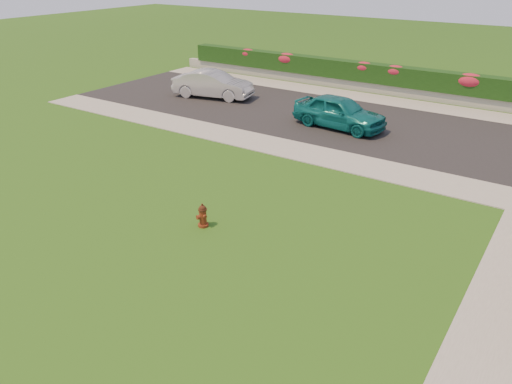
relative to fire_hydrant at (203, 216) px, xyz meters
The scene contains 14 objects.
ground 2.31m from the fire_hydrant, 48.16° to the right, with size 120.00×120.00×0.00m, color black.
street_far 12.78m from the fire_hydrant, 105.78° to the left, with size 26.00×8.00×0.04m, color black.
sidewalk_far 8.57m from the fire_hydrant, 121.52° to the left, with size 24.00×2.00×0.04m, color gray.
sidewalk_beyond 17.31m from the fire_hydrant, 88.26° to the left, with size 34.00×2.00×0.04m, color gray.
retaining_wall 18.81m from the fire_hydrant, 88.40° to the left, with size 34.00×0.40×0.60m, color gray.
hedge 18.92m from the fire_hydrant, 88.41° to the left, with size 32.00×0.90×1.10m, color black.
fire_hydrant is the anchor object (origin of this frame).
sedan_teal 11.19m from the fire_hydrant, 93.68° to the left, with size 1.82×4.52×1.54m, color #0D6164.
sedan_silver 15.43m from the fire_hydrant, 126.97° to the left, with size 1.62×4.65×1.53m, color #A9ACB1.
flower_clump_a 21.94m from the fire_hydrant, 120.93° to the left, with size 1.19×0.77×0.60m, color #BE203B.
flower_clump_b 20.51m from the fire_hydrant, 113.39° to the left, with size 1.42×0.91×0.71m, color #BE203B.
flower_clump_c 19.02m from the fire_hydrant, 98.22° to the left, with size 1.24×0.80×0.62m, color #BE203B.
flower_clump_d 18.84m from the fire_hydrant, 92.32° to the left, with size 1.28×0.82×0.64m, color #BE203B.
flower_clump_e 19.14m from the fire_hydrant, 79.65° to the left, with size 1.54×0.99×0.77m, color #BE203B.
Camera 1 is at (7.26, -8.54, 7.47)m, focal length 35.00 mm.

